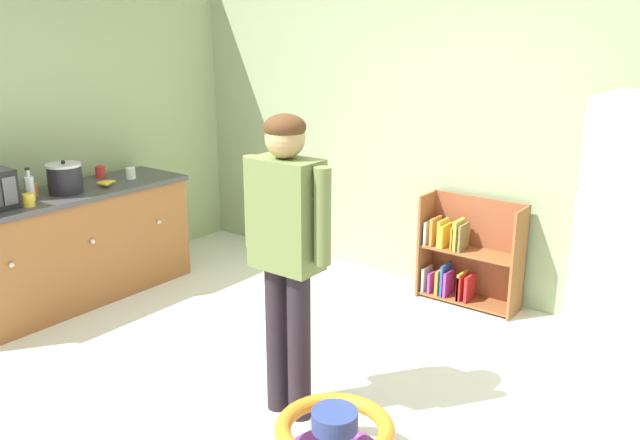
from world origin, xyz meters
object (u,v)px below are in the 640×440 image
Objects in this scene: bookshelf at (466,258)px; clear_bottle at (29,187)px; orange_cup at (33,190)px; baby_walker at (335,440)px; crock_pot at (65,178)px; kitchen_counter at (70,247)px; red_cup at (100,172)px; standing_person at (287,241)px; banana_bunch at (108,183)px; yellow_cup at (29,200)px; white_cup at (131,173)px.

clear_bottle is (-2.49, -2.18, 0.63)m from bookshelf.
clear_bottle is 2.59× the size of orange_cup.
crock_pot reaches higher than baby_walker.
kitchen_counter is 0.55m from orange_cup.
red_cup and orange_cup have the same top height.
baby_walker is at bearing -4.39° from orange_cup.
orange_cup reaches higher than bookshelf.
kitchen_counter is at bearing 174.65° from crock_pot.
standing_person is at bearing -4.70° from kitchen_counter.
kitchen_counter reaches higher than baby_walker.
banana_bunch is (-2.32, 0.53, -0.11)m from standing_person.
standing_person is 18.09× the size of red_cup.
bookshelf is (2.53, 1.89, -0.09)m from kitchen_counter.
bookshelf is at bearing 44.23° from yellow_cup.
crock_pot is (-2.49, -1.89, 0.65)m from bookshelf.
yellow_cup is at bearing -33.56° from clear_bottle.
bookshelf is 2.86m from white_cup.
yellow_cup reaches higher than banana_bunch.
yellow_cup is (0.08, -0.72, 0.02)m from banana_bunch.
yellow_cup is 1.00× the size of orange_cup.
bookshelf is at bearing 36.76° from kitchen_counter.
banana_bunch is 0.64× the size of clear_bottle.
orange_cup is (-0.06, -0.22, 0.50)m from kitchen_counter.
orange_cup is at bearing -97.40° from white_cup.
orange_cup is at bearing -115.92° from crock_pot.
banana_bunch is (0.11, 0.33, 0.48)m from kitchen_counter.
kitchen_counter is 0.72m from red_cup.
kitchen_counter is 20.77× the size of white_cup.
standing_person is at bearing 0.43° from orange_cup.
standing_person is 2.39m from clear_bottle.
bookshelf is at bearing 87.14° from standing_person.
baby_walker is 3.02m from banana_bunch.
banana_bunch is at bearing -25.99° from red_cup.
orange_cup is at bearing -106.21° from kitchen_counter.
baby_walker is 6.36× the size of white_cup.
baby_walker is at bearing -15.33° from banana_bunch.
white_cup is (0.01, 0.89, -0.05)m from clear_bottle.
white_cup is (0.04, 0.60, 0.50)m from kitchen_counter.
orange_cup is at bearing -78.36° from red_cup.
standing_person is at bearing -4.69° from crock_pot.
clear_bottle is at bearing -90.53° from white_cup.
crock_pot is 0.55m from red_cup.
crock_pot is at bearing -62.84° from red_cup.
clear_bottle reaches higher than white_cup.
white_cup is (0.00, 0.61, -0.07)m from crock_pot.
crock_pot is 2.75× the size of red_cup.
yellow_cup and white_cup have the same top height.
white_cup is 0.83m from orange_cup.
red_cup is 0.28m from white_cup.
banana_bunch is 0.35m from red_cup.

